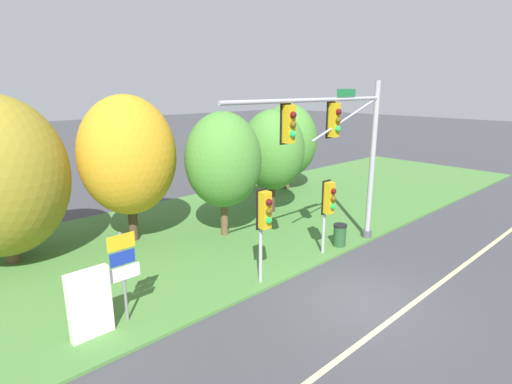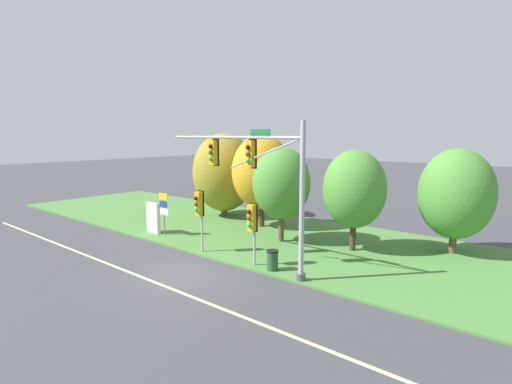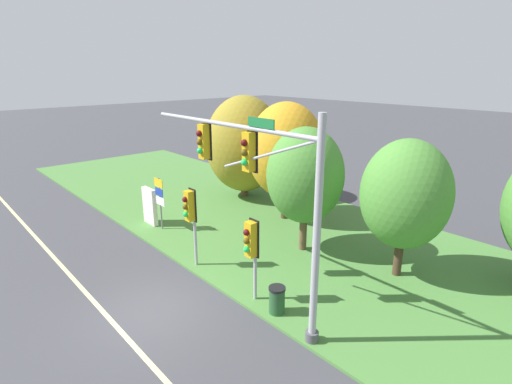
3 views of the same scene
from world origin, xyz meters
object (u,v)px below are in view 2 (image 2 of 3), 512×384
Objects in this scene: tree_nearest_road at (224,172)px; tree_behind_signpost at (281,183)px; pedestrian_signal_further_along at (199,208)px; traffic_signal_mast at (259,172)px; route_sign_post at (164,208)px; pedestrian_signal_near_kerb at (252,221)px; info_kiosk at (153,218)px; tree_left_of_mast at (262,172)px; trash_bin at (272,260)px; tree_mid_verge at (354,189)px; tree_tall_centre at (456,194)px.

tree_behind_signpost is (7.69, -3.13, 0.08)m from tree_nearest_road.
pedestrian_signal_further_along is at bearing -52.94° from tree_nearest_road.
traffic_signal_mast is 3.11× the size of route_sign_post.
traffic_signal_mast is 8.88m from route_sign_post.
info_kiosk is (-8.89, 0.85, -1.20)m from pedestrian_signal_near_kerb.
route_sign_post is (-4.37, 1.01, -0.69)m from pedestrian_signal_further_along.
tree_left_of_mast reaches higher than tree_behind_signpost.
tree_nearest_road is 13.06m from trash_bin.
route_sign_post is at bearing 166.98° from pedestrian_signal_further_along.
traffic_signal_mast is 5.96m from tree_mid_verge.
tree_behind_signpost is (-1.60, 4.43, 1.23)m from pedestrian_signal_near_kerb.
route_sign_post is 0.43× the size of tree_nearest_road.
tree_nearest_road reaches higher than route_sign_post.
pedestrian_signal_near_kerb is 12.03m from tree_nearest_road.
pedestrian_signal_near_kerb is 3.52m from pedestrian_signal_further_along.
tree_left_of_mast is (-1.35, 6.72, 1.29)m from pedestrian_signal_further_along.
tree_tall_centre reaches higher than tree_mid_verge.
route_sign_post is 2.85× the size of trash_bin.
info_kiosk is (-9.38, 0.94, -3.50)m from traffic_signal_mast.
pedestrian_signal_further_along is 3.50× the size of trash_bin.
pedestrian_signal_further_along is 1.23× the size of route_sign_post.
info_kiosk is (-5.37, 0.95, -1.44)m from pedestrian_signal_further_along.
pedestrian_signal_further_along is 0.60× the size of tree_behind_signpost.
tree_behind_signpost reaches higher than route_sign_post.
tree_mid_verge is at bearing -9.27° from tree_left_of_mast.
trash_bin is (8.97, -0.76, -1.22)m from route_sign_post.
tree_behind_signpost is (6.28, 3.51, 1.68)m from route_sign_post.
pedestrian_signal_further_along is at bearing -13.02° from route_sign_post.
traffic_signal_mast is 10.47m from tree_tall_centre.
traffic_signal_mast reaches higher than route_sign_post.
info_kiosk is at bearing 169.97° from pedestrian_signal_further_along.
pedestrian_signal_further_along is at bearing -176.91° from trash_bin.
tree_nearest_road is (-5.78, 7.65, 0.91)m from pedestrian_signal_further_along.
tree_mid_verge is (7.26, -1.18, -0.39)m from tree_left_of_mast.
tree_tall_centre reaches higher than pedestrian_signal_near_kerb.
traffic_signal_mast is 1.51× the size of tree_behind_signpost.
pedestrian_signal_further_along is 4.99m from trash_bin.
pedestrian_signal_near_kerb is 0.55× the size of tree_behind_signpost.
info_kiosk is 2.04× the size of trash_bin.
pedestrian_signal_further_along is at bearing -178.40° from pedestrian_signal_near_kerb.
route_sign_post is at bearing -117.89° from tree_left_of_mast.
tree_behind_signpost is at bearing -154.78° from tree_tall_centre.
route_sign_post is at bearing 175.15° from trash_bin.
route_sign_post is 1.25m from info_kiosk.
tree_mid_verge is at bearing 66.21° from pedestrian_signal_near_kerb.
traffic_signal_mast reaches higher than tree_left_of_mast.
trash_bin is at bearing -57.82° from tree_behind_signpost.
tree_left_of_mast is 1.15× the size of tree_mid_verge.
route_sign_post is at bearing -156.25° from tree_mid_verge.
traffic_signal_mast is at bearing -126.12° from tree_tall_centre.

